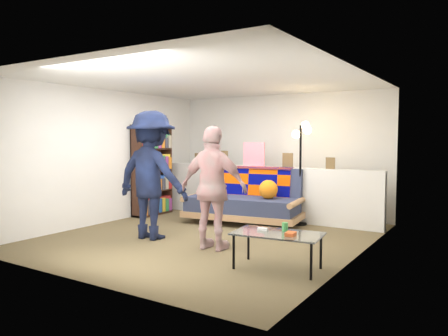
{
  "coord_description": "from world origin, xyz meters",
  "views": [
    {
      "loc": [
        3.77,
        -5.54,
        1.54
      ],
      "look_at": [
        0.0,
        0.4,
        1.05
      ],
      "focal_mm": 35.0,
      "sensor_mm": 36.0,
      "label": 1
    }
  ],
  "objects_px": {
    "futon_sofa": "(245,200)",
    "person_left": "(152,175)",
    "coffee_table": "(278,235)",
    "floor_lamp": "(302,152)",
    "bookshelf": "(152,173)",
    "person_right": "(213,188)"
  },
  "relations": [
    {
      "from": "futon_sofa",
      "to": "person_left",
      "type": "relative_size",
      "value": 1.13
    },
    {
      "from": "person_left",
      "to": "coffee_table",
      "type": "bearing_deg",
      "value": 168.88
    },
    {
      "from": "coffee_table",
      "to": "floor_lamp",
      "type": "bearing_deg",
      "value": 106.75
    },
    {
      "from": "futon_sofa",
      "to": "bookshelf",
      "type": "bearing_deg",
      "value": -172.48
    },
    {
      "from": "futon_sofa",
      "to": "floor_lamp",
      "type": "xyz_separation_m",
      "value": [
        0.91,
        0.4,
        0.88
      ]
    },
    {
      "from": "floor_lamp",
      "to": "coffee_table",
      "type": "bearing_deg",
      "value": -73.25
    },
    {
      "from": "bookshelf",
      "to": "futon_sofa",
      "type": "bearing_deg",
      "value": 7.52
    },
    {
      "from": "person_left",
      "to": "person_right",
      "type": "xyz_separation_m",
      "value": [
        1.17,
        -0.06,
        -0.12
      ]
    },
    {
      "from": "futon_sofa",
      "to": "person_left",
      "type": "xyz_separation_m",
      "value": [
        -0.61,
        -1.82,
        0.56
      ]
    },
    {
      "from": "coffee_table",
      "to": "person_right",
      "type": "relative_size",
      "value": 0.63
    },
    {
      "from": "futon_sofa",
      "to": "coffee_table",
      "type": "distance_m",
      "value": 2.79
    },
    {
      "from": "person_left",
      "to": "person_right",
      "type": "bearing_deg",
      "value": 175.76
    },
    {
      "from": "futon_sofa",
      "to": "person_right",
      "type": "distance_m",
      "value": 2.01
    },
    {
      "from": "person_left",
      "to": "floor_lamp",
      "type": "bearing_deg",
      "value": -125.75
    },
    {
      "from": "futon_sofa",
      "to": "person_right",
      "type": "xyz_separation_m",
      "value": [
        0.56,
        -1.88,
        0.44
      ]
    },
    {
      "from": "futon_sofa",
      "to": "person_left",
      "type": "bearing_deg",
      "value": -108.61
    },
    {
      "from": "person_right",
      "to": "futon_sofa",
      "type": "bearing_deg",
      "value": -77.59
    },
    {
      "from": "futon_sofa",
      "to": "coffee_table",
      "type": "height_order",
      "value": "futon_sofa"
    },
    {
      "from": "person_right",
      "to": "bookshelf",
      "type": "bearing_deg",
      "value": -36.51
    },
    {
      "from": "futon_sofa",
      "to": "coffee_table",
      "type": "xyz_separation_m",
      "value": [
        1.7,
        -2.21,
        -0.01
      ]
    },
    {
      "from": "floor_lamp",
      "to": "person_left",
      "type": "relative_size",
      "value": 0.94
    },
    {
      "from": "futon_sofa",
      "to": "bookshelf",
      "type": "relative_size",
      "value": 1.23
    }
  ]
}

